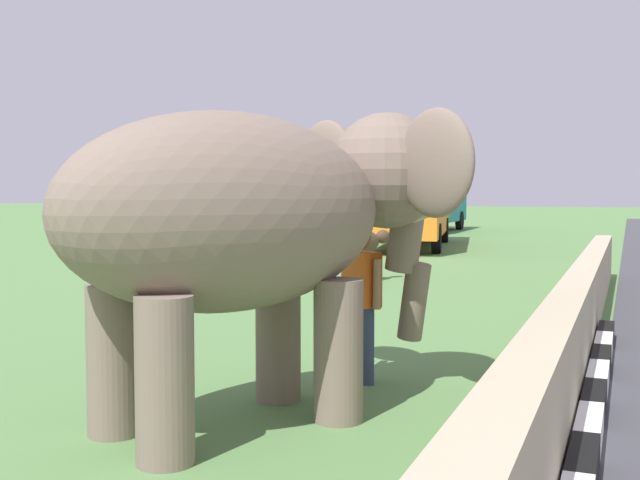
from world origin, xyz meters
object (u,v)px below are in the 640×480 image
object	(u,v)px
elephant	(263,216)
bus_orange	(410,191)
person_handler	(361,296)
cow_near	(355,244)
bus_teal	(428,191)

from	to	relation	value
elephant	bus_orange	bearing A→B (deg)	11.97
person_handler	cow_near	xyz separation A→B (m)	(8.64, 3.10, -0.06)
bus_orange	bus_teal	bearing A→B (deg)	10.56
cow_near	person_handler	bearing A→B (deg)	-160.27
elephant	cow_near	distance (m)	10.65
person_handler	bus_orange	size ratio (longest dim) A/B	0.18
elephant	bus_teal	size ratio (longest dim) A/B	0.48
person_handler	bus_teal	distance (m)	32.21
bus_teal	cow_near	size ratio (longest dim) A/B	4.40
bus_teal	elephant	bearing A→B (deg)	-168.51
person_handler	elephant	bearing A→B (deg)	167.19
cow_near	bus_teal	bearing A→B (deg)	9.90
person_handler	bus_teal	xyz separation A→B (m)	(31.41, 7.07, 1.15)
elephant	person_handler	world-z (taller)	elephant
bus_orange	cow_near	world-z (taller)	bus_orange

